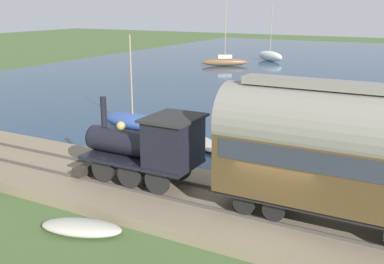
% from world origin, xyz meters
% --- Properties ---
extents(ground_plane, '(200.00, 200.00, 0.00)m').
position_xyz_m(ground_plane, '(0.00, 0.00, 0.00)').
color(ground_plane, '#476033').
extents(rail_embankment, '(5.32, 56.00, 0.55)m').
position_xyz_m(rail_embankment, '(0.52, 0.00, 0.22)').
color(rail_embankment, '#84755B').
rests_on(rail_embankment, ground).
extents(steam_locomotive, '(2.25, 5.22, 3.26)m').
position_xyz_m(steam_locomotive, '(0.52, 5.27, 2.13)').
color(steam_locomotive, black).
rests_on(steam_locomotive, rail_embankment).
extents(passenger_coach, '(2.46, 8.19, 4.57)m').
position_xyz_m(passenger_coach, '(0.52, -1.83, 3.04)').
color(passenger_coach, black).
rests_on(passenger_coach, rail_embankment).
extents(sailboat_blue, '(2.21, 4.51, 5.66)m').
position_xyz_m(sailboat_blue, '(8.37, 11.85, 0.50)').
color(sailboat_blue, '#335199').
rests_on(sailboat_blue, harbor_water).
extents(sailboat_white, '(3.45, 4.69, 7.29)m').
position_xyz_m(sailboat_white, '(45.48, 15.88, 0.70)').
color(sailboat_white, white).
rests_on(sailboat_white, harbor_water).
extents(sailboat_brown, '(3.79, 5.49, 8.49)m').
position_xyz_m(sailboat_brown, '(37.82, 19.08, 0.58)').
color(sailboat_brown, brown).
rests_on(sailboat_brown, harbor_water).
extents(rowboat_near_shore, '(2.83, 2.78, 0.32)m').
position_xyz_m(rowboat_near_shore, '(7.25, 6.27, 0.17)').
color(rowboat_near_shore, '#B7B2A3').
rests_on(rowboat_near_shore, harbor_water).
extents(rowboat_mid_harbor, '(2.04, 3.09, 0.55)m').
position_xyz_m(rowboat_mid_harbor, '(10.84, -0.72, 0.28)').
color(rowboat_mid_harbor, '#B7B2A3').
rests_on(rowboat_mid_harbor, harbor_water).
extents(rowboat_off_pier, '(2.29, 3.01, 0.37)m').
position_xyz_m(rowboat_off_pier, '(10.98, 3.71, 0.19)').
color(rowboat_off_pier, silver).
rests_on(rowboat_off_pier, harbor_water).
extents(beached_dinghy, '(1.88, 3.00, 0.44)m').
position_xyz_m(beached_dinghy, '(-3.18, 5.63, 0.22)').
color(beached_dinghy, '#B7B2A3').
rests_on(beached_dinghy, ground).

